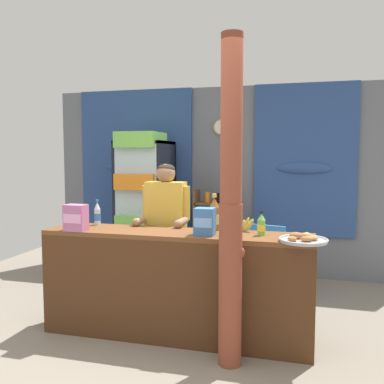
{
  "coord_description": "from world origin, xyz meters",
  "views": [
    {
      "loc": [
        1.1,
        -3.11,
        1.64
      ],
      "look_at": [
        0.04,
        0.84,
        1.29
      ],
      "focal_mm": 39.52,
      "sensor_mm": 36.0,
      "label": 1
    }
  ],
  "objects_px": {
    "soda_bottle_water": "(97,214)",
    "shopkeeper": "(166,222)",
    "bottle_shelf_rack": "(212,232)",
    "snack_box_wafer": "(76,218)",
    "pastry_tray": "(303,239)",
    "soda_bottle_lime_soda": "(261,225)",
    "snack_box_biscuit": "(205,222)",
    "banana_bunch": "(240,225)",
    "stall_counter": "(173,277)",
    "timber_post": "(231,211)",
    "drink_fridge": "(144,199)",
    "plastic_lawn_chair": "(271,255)",
    "soda_bottle_iced_tea": "(214,215)"
  },
  "relations": [
    {
      "from": "soda_bottle_water",
      "to": "pastry_tray",
      "type": "xyz_separation_m",
      "value": [
        1.96,
        -0.32,
        -0.09
      ]
    },
    {
      "from": "soda_bottle_water",
      "to": "plastic_lawn_chair",
      "type": "bearing_deg",
      "value": 36.23
    },
    {
      "from": "banana_bunch",
      "to": "timber_post",
      "type": "bearing_deg",
      "value": -88.7
    },
    {
      "from": "snack_box_biscuit",
      "to": "pastry_tray",
      "type": "relative_size",
      "value": 0.61
    },
    {
      "from": "snack_box_wafer",
      "to": "drink_fridge",
      "type": "bearing_deg",
      "value": 91.84
    },
    {
      "from": "plastic_lawn_chair",
      "to": "banana_bunch",
      "type": "xyz_separation_m",
      "value": [
        -0.19,
        -1.16,
        0.53
      ]
    },
    {
      "from": "drink_fridge",
      "to": "soda_bottle_iced_tea",
      "type": "relative_size",
      "value": 5.79
    },
    {
      "from": "bottle_shelf_rack",
      "to": "pastry_tray",
      "type": "relative_size",
      "value": 3.08
    },
    {
      "from": "plastic_lawn_chair",
      "to": "snack_box_wafer",
      "type": "bearing_deg",
      "value": -137.2
    },
    {
      "from": "soda_bottle_water",
      "to": "banana_bunch",
      "type": "height_order",
      "value": "soda_bottle_water"
    },
    {
      "from": "shopkeeper",
      "to": "soda_bottle_water",
      "type": "bearing_deg",
      "value": -154.31
    },
    {
      "from": "shopkeeper",
      "to": "soda_bottle_iced_tea",
      "type": "distance_m",
      "value": 0.64
    },
    {
      "from": "bottle_shelf_rack",
      "to": "snack_box_biscuit",
      "type": "bearing_deg",
      "value": -79.61
    },
    {
      "from": "drink_fridge",
      "to": "timber_post",
      "type": "bearing_deg",
      "value": -53.55
    },
    {
      "from": "soda_bottle_lime_soda",
      "to": "bottle_shelf_rack",
      "type": "bearing_deg",
      "value": 114.0
    },
    {
      "from": "bottle_shelf_rack",
      "to": "snack_box_wafer",
      "type": "relative_size",
      "value": 4.97
    },
    {
      "from": "timber_post",
      "to": "pastry_tray",
      "type": "height_order",
      "value": "timber_post"
    },
    {
      "from": "stall_counter",
      "to": "soda_bottle_iced_tea",
      "type": "bearing_deg",
      "value": 39.58
    },
    {
      "from": "bottle_shelf_rack",
      "to": "snack_box_wafer",
      "type": "height_order",
      "value": "snack_box_wafer"
    },
    {
      "from": "plastic_lawn_chair",
      "to": "bottle_shelf_rack",
      "type": "bearing_deg",
      "value": 145.02
    },
    {
      "from": "bottle_shelf_rack",
      "to": "soda_bottle_lime_soda",
      "type": "height_order",
      "value": "bottle_shelf_rack"
    },
    {
      "from": "plastic_lawn_chair",
      "to": "snack_box_wafer",
      "type": "height_order",
      "value": "snack_box_wafer"
    },
    {
      "from": "soda_bottle_water",
      "to": "shopkeeper",
      "type": "bearing_deg",
      "value": 25.69
    },
    {
      "from": "plastic_lawn_chair",
      "to": "soda_bottle_iced_tea",
      "type": "relative_size",
      "value": 2.56
    },
    {
      "from": "pastry_tray",
      "to": "timber_post",
      "type": "bearing_deg",
      "value": -157.52
    },
    {
      "from": "drink_fridge",
      "to": "snack_box_biscuit",
      "type": "relative_size",
      "value": 8.3
    },
    {
      "from": "bottle_shelf_rack",
      "to": "soda_bottle_lime_soda",
      "type": "distance_m",
      "value": 2.09
    },
    {
      "from": "bottle_shelf_rack",
      "to": "snack_box_biscuit",
      "type": "xyz_separation_m",
      "value": [
        0.36,
        -1.99,
        0.46
      ]
    },
    {
      "from": "stall_counter",
      "to": "banana_bunch",
      "type": "distance_m",
      "value": 0.76
    },
    {
      "from": "pastry_tray",
      "to": "banana_bunch",
      "type": "distance_m",
      "value": 0.64
    },
    {
      "from": "plastic_lawn_chair",
      "to": "snack_box_biscuit",
      "type": "height_order",
      "value": "snack_box_biscuit"
    },
    {
      "from": "stall_counter",
      "to": "drink_fridge",
      "type": "xyz_separation_m",
      "value": [
        -0.95,
        1.76,
        0.49
      ]
    },
    {
      "from": "soda_bottle_lime_soda",
      "to": "snack_box_wafer",
      "type": "relative_size",
      "value": 0.88
    },
    {
      "from": "banana_bunch",
      "to": "snack_box_wafer",
      "type": "bearing_deg",
      "value": -166.42
    },
    {
      "from": "bottle_shelf_rack",
      "to": "pastry_tray",
      "type": "bearing_deg",
      "value": -60.27
    },
    {
      "from": "plastic_lawn_chair",
      "to": "soda_bottle_water",
      "type": "height_order",
      "value": "soda_bottle_water"
    },
    {
      "from": "soda_bottle_lime_soda",
      "to": "snack_box_biscuit",
      "type": "height_order",
      "value": "snack_box_biscuit"
    },
    {
      "from": "snack_box_biscuit",
      "to": "plastic_lawn_chair",
      "type": "bearing_deg",
      "value": 72.19
    },
    {
      "from": "soda_bottle_iced_tea",
      "to": "snack_box_wafer",
      "type": "xyz_separation_m",
      "value": [
        -1.21,
        -0.35,
        -0.02
      ]
    },
    {
      "from": "soda_bottle_lime_soda",
      "to": "snack_box_wafer",
      "type": "distance_m",
      "value": 1.66
    },
    {
      "from": "timber_post",
      "to": "snack_box_biscuit",
      "type": "bearing_deg",
      "value": 132.36
    },
    {
      "from": "soda_bottle_iced_tea",
      "to": "snack_box_biscuit",
      "type": "bearing_deg",
      "value": -96.87
    },
    {
      "from": "stall_counter",
      "to": "bottle_shelf_rack",
      "type": "distance_m",
      "value": 2.0
    },
    {
      "from": "snack_box_wafer",
      "to": "timber_post",
      "type": "bearing_deg",
      "value": -8.08
    },
    {
      "from": "bottle_shelf_rack",
      "to": "plastic_lawn_chair",
      "type": "distance_m",
      "value": 1.01
    },
    {
      "from": "soda_bottle_lime_soda",
      "to": "drink_fridge",
      "type": "bearing_deg",
      "value": 136.31
    },
    {
      "from": "soda_bottle_lime_soda",
      "to": "timber_post",
      "type": "bearing_deg",
      "value": -114.74
    },
    {
      "from": "drink_fridge",
      "to": "soda_bottle_lime_soda",
      "type": "bearing_deg",
      "value": -43.69
    },
    {
      "from": "snack_box_biscuit",
      "to": "stall_counter",
      "type": "bearing_deg",
      "value": -177.62
    },
    {
      "from": "bottle_shelf_rack",
      "to": "plastic_lawn_chair",
      "type": "xyz_separation_m",
      "value": [
        0.82,
        -0.57,
        -0.13
      ]
    }
  ]
}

